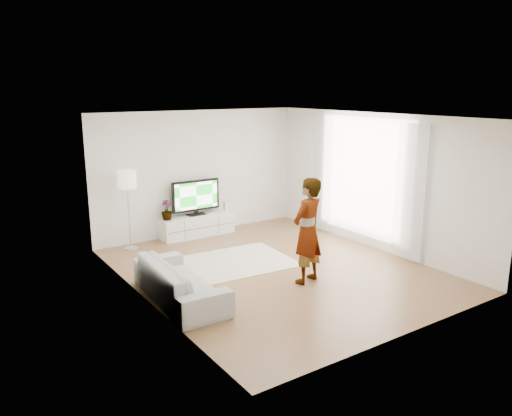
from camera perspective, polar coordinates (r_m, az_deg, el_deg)
floor at (r=9.32m, az=2.26°, el=-7.05°), size 6.00×6.00×0.00m
ceiling at (r=8.73m, az=2.43°, el=10.41°), size 6.00×6.00×0.00m
wall_left at (r=7.75m, az=-12.76°, el=-0.83°), size 0.02×6.00×2.80m
wall_right at (r=10.56m, az=13.38°, el=2.96°), size 0.02×6.00×2.80m
wall_back at (r=11.43m, az=-6.58°, el=4.03°), size 5.00×0.02×2.80m
wall_front at (r=6.81m, az=17.42°, el=-3.12°), size 5.00×0.02×2.80m
window at (r=10.74m, az=12.15°, el=3.47°), size 0.01×2.60×2.50m
curtain_near at (r=9.86m, az=17.20°, el=1.67°), size 0.04×0.70×2.60m
curtain_far at (r=11.63m, az=7.26°, el=3.93°), size 0.04×0.70×2.60m
media_console at (r=11.40m, az=-6.74°, el=-1.98°), size 1.70×0.48×0.48m
television at (r=11.26m, az=-6.89°, el=1.35°), size 1.15×0.23×0.80m
game_console at (r=11.65m, az=-3.52°, el=0.21°), size 0.07×0.16×0.22m
potted_plant at (r=10.98m, az=-10.16°, el=-0.24°), size 0.26×0.26×0.43m
rug at (r=9.66m, az=-2.86°, el=-6.26°), size 2.40×1.80×0.01m
player at (r=8.50m, az=5.91°, el=-2.59°), size 0.76×0.61×1.83m
sofa at (r=8.06m, az=-8.70°, el=-8.19°), size 0.95×2.18×0.63m
floor_lamp at (r=10.47m, az=-14.52°, el=2.80°), size 0.37×0.37×1.65m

